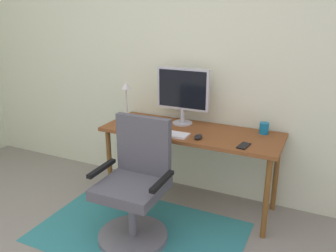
% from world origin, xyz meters
% --- Properties ---
extents(wall_back, '(6.00, 0.10, 2.60)m').
position_xyz_m(wall_back, '(0.00, 2.20, 1.30)').
color(wall_back, beige).
rests_on(wall_back, ground).
extents(area_rug, '(1.61, 1.01, 0.01)m').
position_xyz_m(area_rug, '(-0.04, 1.26, 0.00)').
color(area_rug, teal).
rests_on(area_rug, ground).
extents(desk, '(1.53, 0.57, 0.71)m').
position_xyz_m(desk, '(0.15, 1.85, 0.63)').
color(desk, brown).
rests_on(desk, ground).
extents(monitor, '(0.48, 0.18, 0.51)m').
position_xyz_m(monitor, '(0.01, 1.99, 1.01)').
color(monitor, '#B2B2B7').
rests_on(monitor, desk).
extents(keyboard, '(0.43, 0.13, 0.02)m').
position_xyz_m(keyboard, '(-0.02, 1.67, 0.72)').
color(keyboard, white).
rests_on(keyboard, desk).
extents(computer_mouse, '(0.06, 0.10, 0.03)m').
position_xyz_m(computer_mouse, '(0.28, 1.68, 0.72)').
color(computer_mouse, black).
rests_on(computer_mouse, desk).
extents(coffee_cup, '(0.08, 0.08, 0.09)m').
position_xyz_m(coffee_cup, '(0.73, 2.03, 0.76)').
color(coffee_cup, '#116B93').
rests_on(coffee_cup, desk).
extents(cell_phone, '(0.09, 0.15, 0.01)m').
position_xyz_m(cell_phone, '(0.65, 1.67, 0.71)').
color(cell_phone, black).
rests_on(cell_phone, desk).
extents(desk_lamp, '(0.11, 0.11, 0.37)m').
position_xyz_m(desk_lamp, '(-0.46, 1.81, 0.95)').
color(desk_lamp, black).
rests_on(desk_lamp, desk).
extents(office_chair, '(0.55, 0.53, 0.94)m').
position_xyz_m(office_chair, '(-0.04, 1.22, 0.38)').
color(office_chair, slate).
rests_on(office_chair, ground).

